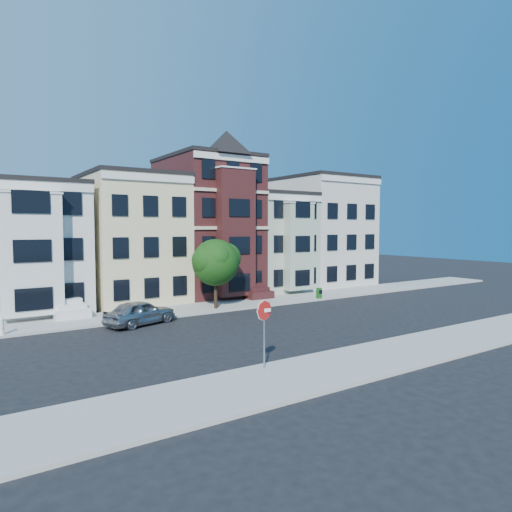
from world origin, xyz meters
TOP-DOWN VIEW (x-y plane):
  - ground at (0.00, 0.00)m, footprint 120.00×120.00m
  - far_sidewalk at (0.00, 8.00)m, footprint 60.00×4.00m
  - near_sidewalk at (0.00, -8.00)m, footprint 60.00×4.00m
  - house_white at (-15.00, 14.50)m, footprint 8.00×9.00m
  - house_yellow at (-7.00, 14.50)m, footprint 7.00×9.00m
  - house_brown at (0.00, 14.50)m, footprint 7.00×9.00m
  - house_green at (6.50, 14.50)m, footprint 6.00×9.00m
  - house_cream at (13.50, 14.50)m, footprint 8.00×9.00m
  - street_tree at (-3.27, 6.99)m, footprint 5.81×5.81m
  - parked_car at (-9.56, 5.20)m, footprint 4.95×3.25m
  - newspaper_box at (6.09, 6.30)m, footprint 0.50×0.48m
  - fire_hydrant at (-17.00, 6.30)m, footprint 0.36×0.36m
  - stop_sign at (-8.40, -6.63)m, footprint 0.91×0.27m

SIDE VIEW (x-z plane):
  - ground at x=0.00m, z-range 0.00..0.00m
  - far_sidewalk at x=0.00m, z-range 0.00..0.15m
  - near_sidewalk at x=0.00m, z-range 0.00..0.15m
  - fire_hydrant at x=-17.00m, z-range 0.15..0.92m
  - newspaper_box at x=6.09m, z-range 0.15..1.02m
  - parked_car at x=-9.56m, z-range 0.00..1.57m
  - stop_sign at x=-8.40m, z-range 0.15..3.43m
  - street_tree at x=-3.27m, z-range 0.15..6.40m
  - house_white at x=-15.00m, z-range 0.00..9.00m
  - house_green at x=6.50m, z-range 0.00..9.00m
  - house_yellow at x=-7.00m, z-range 0.00..10.00m
  - house_cream at x=13.50m, z-range 0.00..11.00m
  - house_brown at x=0.00m, z-range 0.00..12.00m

